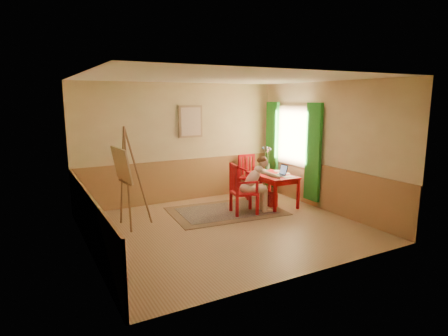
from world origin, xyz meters
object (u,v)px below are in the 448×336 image
easel (124,169)px  chair_left (242,189)px  laptop (279,174)px  table (272,178)px  figure (256,182)px  chair_back (249,175)px

easel → chair_left: bearing=-8.1°
chair_left → laptop: (1.03, 0.07, 0.22)m
table → figure: size_ratio=0.99×
chair_back → figure: size_ratio=0.84×
chair_back → easel: easel is taller
figure → laptop: figure is taller
table → easel: (-3.37, 0.07, 0.52)m
table → chair_left: 1.03m
laptop → easel: size_ratio=0.21×
table → figure: (-0.67, -0.32, 0.05)m
chair_left → table: bearing=15.0°
chair_back → laptop: (-0.00, -1.24, 0.26)m
chair_left → easel: 2.48m
figure → laptop: size_ratio=3.01×
chair_left → laptop: chair_left is taller
chair_back → laptop: size_ratio=2.52×
table → chair_back: bearing=88.1°
table → laptop: size_ratio=2.96×
table → figure: figure is taller
table → figure: 0.74m
figure → easel: 2.77m
table → chair_back: (0.03, 1.05, -0.12)m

